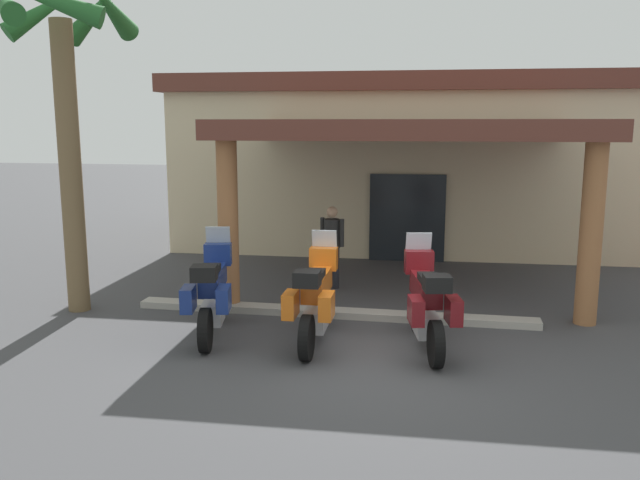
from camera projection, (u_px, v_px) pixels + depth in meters
ground_plane at (378, 354)px, 9.47m from camera, size 80.00×80.00×0.00m
motel_building at (410, 160)px, 17.98m from camera, size 12.70×11.17×4.49m
motorcycle_blue at (212, 293)px, 10.16m from camera, size 0.92×2.19×1.61m
motorcycle_orange at (316, 298)px, 9.82m from camera, size 0.71×2.21×1.61m
motorcycle_maroon at (427, 303)px, 9.57m from camera, size 0.91×2.19×1.61m
pedestrian at (332, 241)px, 13.10m from camera, size 0.51×0.32×1.66m
palm_tree_roadside at (65, 71)px, 10.98m from camera, size 2.50×2.64×5.93m
curb_strip at (332, 313)px, 11.31m from camera, size 6.96×0.36×0.12m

